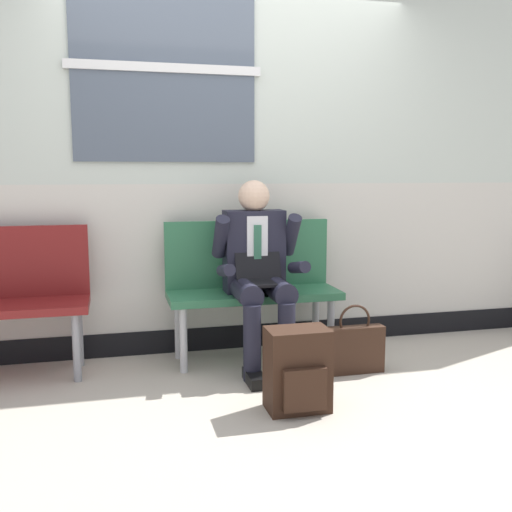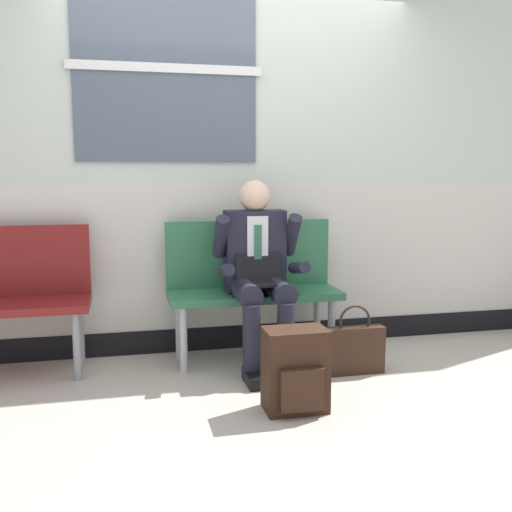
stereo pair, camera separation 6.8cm
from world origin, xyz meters
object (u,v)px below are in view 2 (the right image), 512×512
bench_with_person (252,280)px  backpack (296,371)px  handbag (354,349)px  person_seated (259,269)px

bench_with_person → backpack: bench_with_person is taller
backpack → handbag: size_ratio=1.01×
bench_with_person → backpack: 1.02m
backpack → handbag: (0.53, 0.47, -0.06)m
backpack → handbag: backpack is taller
bench_with_person → handbag: (0.56, -0.50, -0.38)m
person_seated → backpack: size_ratio=2.72×
person_seated → handbag: bearing=-27.8°
person_seated → handbag: (0.56, -0.29, -0.49)m
bench_with_person → handbag: bearing=-41.7°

